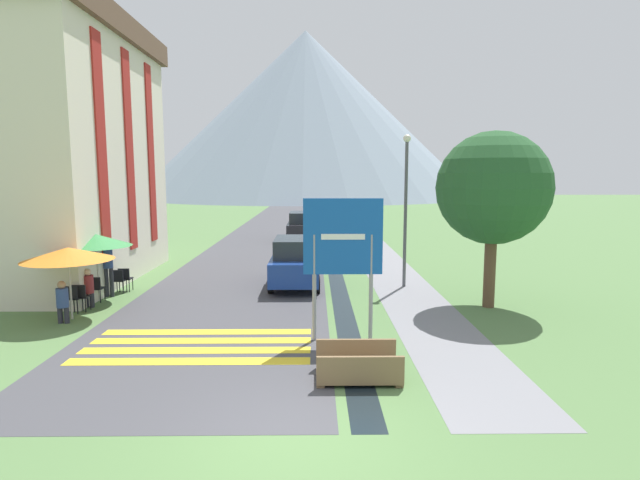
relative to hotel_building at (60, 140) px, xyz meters
The scene contains 23 objects.
ground_plane 13.49m from the hotel_building, 40.41° to the left, with size 160.00×160.00×0.00m, color #517542.
road 20.03m from the hotel_building, 69.04° to the left, with size 6.40×60.00×0.01m.
footpath 22.86m from the hotel_building, 54.17° to the left, with size 2.20×60.00×0.01m.
drainage_channel 21.59m from the hotel_building, 59.52° to the left, with size 0.60×60.00×0.00m.
crosswalk_marking 11.72m from the hotel_building, 48.36° to the right, with size 5.44×2.54×0.01m.
mountain_distant 81.63m from the hotel_building, 84.26° to the left, with size 65.84×65.84×31.80m.
hotel_building is the anchor object (origin of this frame).
road_sign 13.13m from the hotel_building, 35.28° to the right, with size 1.95×0.11×3.56m.
footbridge 15.32m from the hotel_building, 42.64° to the right, with size 1.70×1.10×0.65m.
parked_car_near 10.14m from the hotel_building, ahead, with size 1.83×4.16×1.82m.
parked_car_far 15.75m from the hotel_building, 53.54° to the left, with size 1.94×4.39×1.82m.
cafe_chair_far_right 6.10m from the hotel_building, 33.78° to the right, with size 0.40×0.40×0.85m.
cafe_chair_near_left 7.34m from the hotel_building, 62.92° to the right, with size 0.40×0.40×0.85m.
cafe_chair_far_left 6.14m from the hotel_building, 38.47° to the right, with size 0.40×0.40×0.85m.
cafe_chair_middle 6.60m from the hotel_building, 53.58° to the right, with size 0.40×0.40×0.85m.
cafe_chair_near_right 7.29m from the hotel_building, 60.53° to the right, with size 0.40×0.40×0.85m.
cafe_umbrella_front_orange 7.04m from the hotel_building, 63.39° to the right, with size 2.48×2.48×2.09m.
cafe_umbrella_middle_green 5.45m from the hotel_building, 51.94° to the right, with size 2.24×2.24×2.22m.
person_seated_far 8.01m from the hotel_building, 65.32° to the right, with size 0.32×0.32×1.21m.
person_seated_near 6.86m from the hotel_building, 57.46° to the right, with size 0.32×0.32×1.23m.
person_standing_terrace 5.85m from the hotel_building, 45.48° to the right, with size 0.32×0.32×1.84m.
streetlamp 13.30m from the hotel_building, ahead, with size 0.28×0.28×5.58m.
tree_by_path 15.87m from the hotel_building, 15.48° to the right, with size 3.47×3.47×5.47m.
Camera 1 is at (0.31, -7.48, 4.11)m, focal length 28.00 mm.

